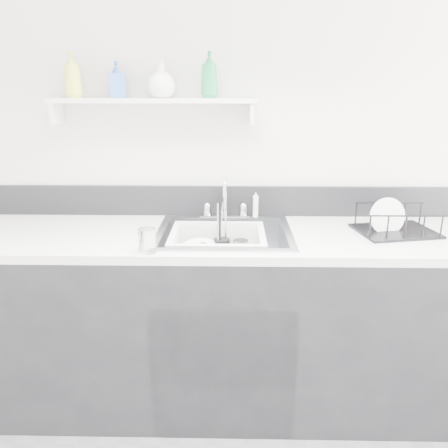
{
  "coord_description": "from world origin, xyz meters",
  "views": [
    {
      "loc": [
        0.04,
        -0.77,
        1.58
      ],
      "look_at": [
        0.0,
        1.14,
        0.98
      ],
      "focal_mm": 35.0,
      "sensor_mm": 36.0,
      "label": 1
    }
  ],
  "objects_px": {
    "counter_run": "(224,319)",
    "wash_tub": "(218,249)",
    "dish_rack": "(396,220)",
    "sink": "(224,251)"
  },
  "relations": [
    {
      "from": "sink",
      "to": "wash_tub",
      "type": "xyz_separation_m",
      "value": [
        -0.03,
        -0.01,
        0.01
      ]
    },
    {
      "from": "dish_rack",
      "to": "sink",
      "type": "bearing_deg",
      "value": 170.61
    },
    {
      "from": "counter_run",
      "to": "dish_rack",
      "type": "bearing_deg",
      "value": 1.79
    },
    {
      "from": "sink",
      "to": "wash_tub",
      "type": "distance_m",
      "value": 0.03
    },
    {
      "from": "dish_rack",
      "to": "counter_run",
      "type": "bearing_deg",
      "value": 170.61
    },
    {
      "from": "sink",
      "to": "dish_rack",
      "type": "relative_size",
      "value": 1.81
    },
    {
      "from": "counter_run",
      "to": "sink",
      "type": "relative_size",
      "value": 5.0
    },
    {
      "from": "sink",
      "to": "dish_rack",
      "type": "height_order",
      "value": "dish_rack"
    },
    {
      "from": "counter_run",
      "to": "sink",
      "type": "distance_m",
      "value": 0.37
    },
    {
      "from": "counter_run",
      "to": "wash_tub",
      "type": "distance_m",
      "value": 0.38
    }
  ]
}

